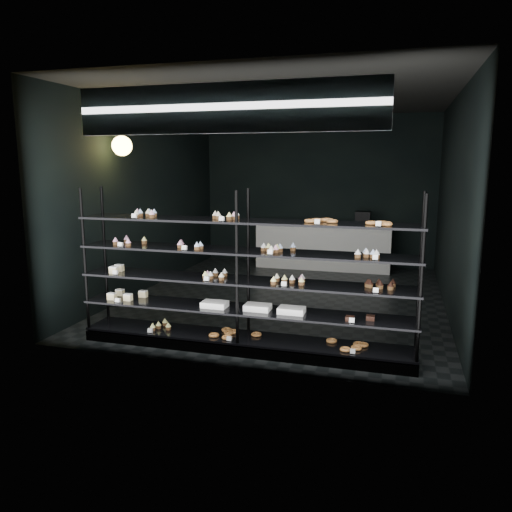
% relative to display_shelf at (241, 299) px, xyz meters
% --- Properties ---
extents(room, '(5.01, 6.01, 3.20)m').
position_rel_display_shelf_xyz_m(room, '(-0.01, 2.45, 0.97)').
color(room, black).
rests_on(room, ground).
extents(display_shelf, '(4.00, 0.50, 1.91)m').
position_rel_display_shelf_xyz_m(display_shelf, '(0.00, 0.00, 0.00)').
color(display_shelf, black).
rests_on(display_shelf, room).
extents(signage, '(3.30, 0.05, 0.50)m').
position_rel_display_shelf_xyz_m(signage, '(-0.01, -0.48, 2.12)').
color(signage, '#0C0E3F').
rests_on(signage, room).
extents(pendant_lamp, '(0.29, 0.29, 0.87)m').
position_rel_display_shelf_xyz_m(pendant_lamp, '(-2.21, 1.21, 1.82)').
color(pendant_lamp, black).
rests_on(pendant_lamp, room).
extents(service_counter, '(2.89, 0.65, 1.23)m').
position_rel_display_shelf_xyz_m(service_counter, '(0.23, 4.95, -0.13)').
color(service_counter, silver).
rests_on(service_counter, room).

